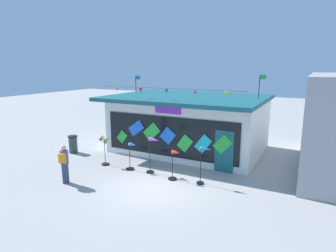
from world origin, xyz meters
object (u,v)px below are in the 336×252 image
wind_spinner_far_left (104,146)px  wind_spinner_right (204,160)px  trash_bin (73,144)px  wind_spinner_left (131,154)px  kite_shop_building (190,122)px  wind_spinner_center_left (153,149)px  wind_spinner_center_right (174,164)px  person_near_camera (64,163)px

wind_spinner_far_left → wind_spinner_right: wind_spinner_right is taller
wind_spinner_right → trash_bin: (-8.31, 0.80, -0.58)m
wind_spinner_left → wind_spinner_far_left: bearing=-178.4°
kite_shop_building → wind_spinner_center_left: size_ratio=5.01×
wind_spinner_left → wind_spinner_center_left: wind_spinner_center_left is taller
wind_spinner_center_left → wind_spinner_left: bearing=-174.4°
wind_spinner_center_left → wind_spinner_center_right: bearing=-12.3°
wind_spinner_far_left → wind_spinner_center_left: bearing=3.3°
kite_shop_building → wind_spinner_far_left: kite_shop_building is taller
kite_shop_building → wind_spinner_center_right: 5.00m
kite_shop_building → person_near_camera: bearing=-110.2°
person_near_camera → trash_bin: size_ratio=1.66×
kite_shop_building → person_near_camera: (-2.66, -7.23, -0.77)m
wind_spinner_far_left → wind_spinner_left: (1.61, 0.05, -0.18)m
wind_spinner_left → wind_spinner_right: wind_spinner_right is taller
wind_spinner_left → wind_spinner_center_left: bearing=5.6°
wind_spinner_far_left → wind_spinner_right: 5.31m
kite_shop_building → person_near_camera: 7.74m
wind_spinner_center_right → trash_bin: size_ratio=1.34×
wind_spinner_center_left → person_near_camera: bearing=-134.6°
wind_spinner_center_right → trash_bin: 7.07m
wind_spinner_center_right → person_near_camera: size_ratio=0.81×
wind_spinner_center_left → wind_spinner_right: size_ratio=1.04×
person_near_camera → wind_spinner_center_left: bearing=-157.9°
wind_spinner_left → person_near_camera: (-1.59, -2.65, 0.09)m
wind_spinner_far_left → person_near_camera: (0.02, -2.61, -0.09)m
kite_shop_building → wind_spinner_center_left: (0.07, -4.46, -0.48)m
person_near_camera → wind_spinner_right: bearing=-176.8°
wind_spinner_far_left → wind_spinner_center_left: size_ratio=0.91×
person_near_camera → wind_spinner_left: bearing=-144.2°
wind_spinner_far_left → trash_bin: wind_spinner_far_left is taller
wind_spinner_far_left → wind_spinner_center_right: 4.00m
wind_spinner_far_left → wind_spinner_left: 1.63m
kite_shop_building → person_near_camera: kite_shop_building is taller
person_near_camera → trash_bin: bearing=-71.7°
kite_shop_building → wind_spinner_left: bearing=-103.1°
wind_spinner_center_right → person_near_camera: 4.69m
wind_spinner_far_left → wind_spinner_right: size_ratio=0.94×
kite_shop_building → wind_spinner_far_left: (-2.68, -4.62, -0.68)m
wind_spinner_left → wind_spinner_right: size_ratio=0.83×
kite_shop_building → wind_spinner_far_left: 5.39m
wind_spinner_far_left → person_near_camera: 2.61m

